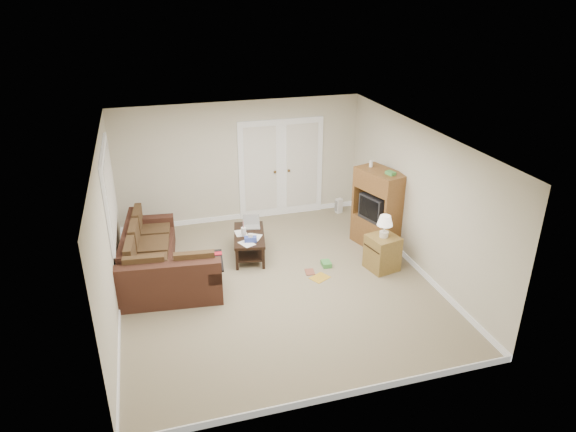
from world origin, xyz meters
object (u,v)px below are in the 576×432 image
object	(u,v)px
tv_armoire	(378,209)
side_cabinet	(383,250)
sectional_sofa	(158,264)
coffee_table	(250,243)

from	to	relation	value
tv_armoire	side_cabinet	bearing A→B (deg)	-125.70
sectional_sofa	coffee_table	xyz separation A→B (m)	(1.65, 0.41, -0.05)
side_cabinet	tv_armoire	bearing A→B (deg)	59.01
coffee_table	tv_armoire	distance (m)	2.47
sectional_sofa	side_cabinet	bearing A→B (deg)	-4.49
sectional_sofa	tv_armoire	distance (m)	4.08
tv_armoire	sectional_sofa	bearing A→B (deg)	164.86
side_cabinet	sectional_sofa	bearing A→B (deg)	156.95
sectional_sofa	coffee_table	world-z (taller)	sectional_sofa
sectional_sofa	side_cabinet	distance (m)	3.83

